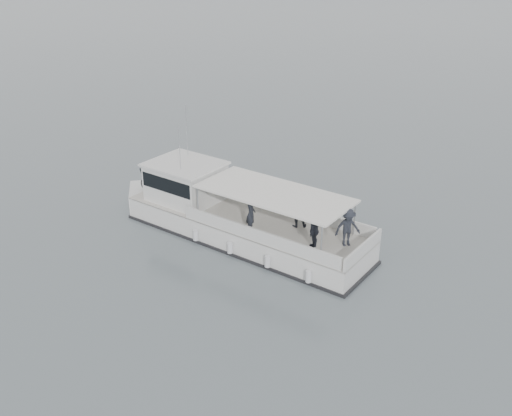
# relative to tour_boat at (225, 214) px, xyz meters

# --- Properties ---
(ground) EXTENTS (1400.00, 1400.00, 0.00)m
(ground) POSITION_rel_tour_boat_xyz_m (-0.26, -1.33, -0.90)
(ground) COLOR #576266
(ground) RESTS_ON ground
(tour_boat) EXTENTS (12.83, 7.13, 5.50)m
(tour_boat) POSITION_rel_tour_boat_xyz_m (0.00, 0.00, 0.00)
(tour_boat) COLOR silver
(tour_boat) RESTS_ON ground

